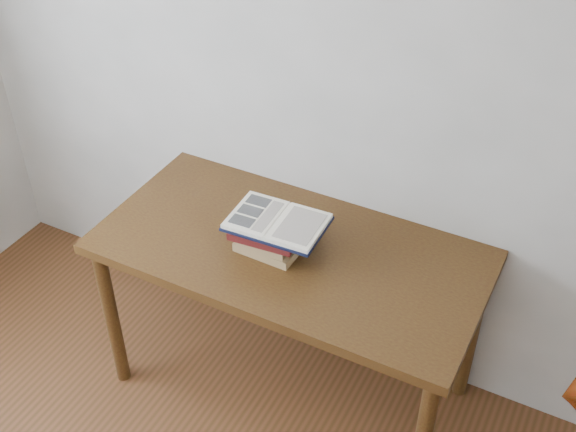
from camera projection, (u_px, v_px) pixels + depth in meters
The scene contains 3 objects.
desk at pixel (290, 266), 2.82m from camera, with size 1.50×0.75×0.80m.
book_stack at pixel (268, 236), 2.71m from camera, with size 0.27×0.19×0.13m.
open_book at pixel (277, 222), 2.66m from camera, with size 0.37×0.26×0.03m.
Camera 1 is at (1.04, -0.49, 2.59)m, focal length 45.00 mm.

